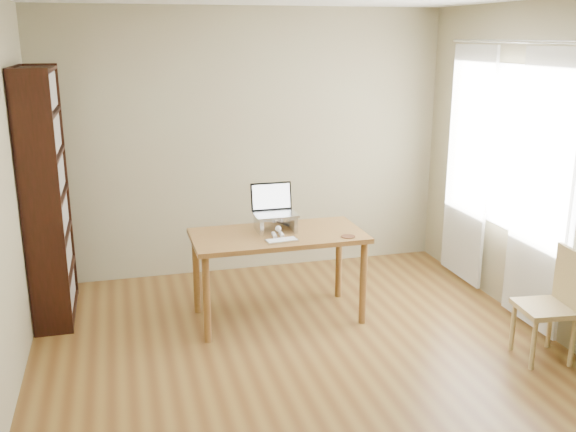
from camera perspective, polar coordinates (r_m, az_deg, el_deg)
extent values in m
cube|color=brown|center=(4.73, 2.27, -13.85)|extent=(4.00, 4.50, 0.02)
cube|color=gray|center=(6.39, -3.64, 6.47)|extent=(4.00, 0.02, 2.60)
cube|color=gray|center=(2.31, 19.80, -11.49)|extent=(4.00, 0.02, 2.60)
cube|color=gray|center=(5.20, 24.16, 2.98)|extent=(0.02, 4.50, 2.60)
cube|color=white|center=(5.79, 19.12, 5.68)|extent=(0.01, 1.80, 1.40)
cube|color=black|center=(5.24, -21.11, 0.57)|extent=(0.30, 0.04, 2.10)
cube|color=black|center=(6.07, -20.35, 2.62)|extent=(0.30, 0.04, 2.10)
cube|color=black|center=(5.67, -22.11, 1.57)|extent=(0.02, 0.90, 2.10)
cube|color=black|center=(5.96, -19.76, -7.88)|extent=(0.30, 0.84, 0.02)
cube|color=black|center=(5.90, -19.62, -6.34)|extent=(0.20, 0.78, 0.28)
cube|color=black|center=(5.84, -20.06, -4.81)|extent=(0.30, 0.84, 0.03)
cube|color=black|center=(5.78, -19.92, -3.21)|extent=(0.20, 0.78, 0.28)
cube|color=black|center=(5.74, -20.38, -1.62)|extent=(0.30, 0.84, 0.02)
cube|color=black|center=(5.69, -20.24, 0.03)|extent=(0.20, 0.78, 0.28)
cube|color=black|center=(5.65, -20.70, 1.67)|extent=(0.30, 0.84, 0.02)
cube|color=black|center=(5.61, -20.56, 3.38)|extent=(0.20, 0.78, 0.28)
cube|color=black|center=(5.58, -21.04, 5.06)|extent=(0.30, 0.84, 0.02)
cube|color=black|center=(5.56, -20.90, 6.80)|extent=(0.20, 0.78, 0.28)
cube|color=black|center=(5.54, -21.38, 8.51)|extent=(0.30, 0.84, 0.02)
cube|color=black|center=(5.52, -21.24, 10.28)|extent=(0.20, 0.78, 0.28)
cube|color=black|center=(5.51, -21.74, 12.01)|extent=(0.30, 0.84, 0.03)
cube|color=white|center=(5.36, 21.58, 1.98)|extent=(0.03, 0.70, 2.20)
cube|color=white|center=(6.26, 15.68, 4.33)|extent=(0.03, 0.70, 2.20)
cylinder|color=silver|center=(5.68, 19.41, 14.43)|extent=(0.03, 1.90, 0.03)
cube|color=brown|center=(5.30, -0.90, -1.77)|extent=(1.43, 0.72, 0.04)
cylinder|color=brown|center=(5.59, -8.13, -5.06)|extent=(0.06, 0.06, 0.71)
cylinder|color=brown|center=(5.87, 4.58, -3.93)|extent=(0.06, 0.06, 0.71)
cylinder|color=brown|center=(5.05, -7.29, -7.37)|extent=(0.06, 0.06, 0.71)
cylinder|color=brown|center=(5.35, 6.70, -5.96)|extent=(0.06, 0.06, 0.71)
cube|color=silver|center=(5.32, -2.63, -0.82)|extent=(0.03, 0.25, 0.12)
cube|color=silver|center=(5.39, 0.38, -0.59)|extent=(0.03, 0.25, 0.12)
cube|color=silver|center=(5.33, -1.12, -0.02)|extent=(0.32, 0.25, 0.01)
cube|color=silver|center=(5.33, -1.12, 0.12)|extent=(0.35, 0.25, 0.02)
cube|color=black|center=(5.43, -1.49, 1.77)|extent=(0.35, 0.05, 0.23)
cube|color=white|center=(5.43, -1.47, 1.76)|extent=(0.32, 0.04, 0.20)
cube|color=silver|center=(5.08, -0.57, -2.21)|extent=(0.27, 0.14, 0.02)
cube|color=white|center=(5.08, -0.57, -2.11)|extent=(0.25, 0.11, 0.00)
cylinder|color=#50311B|center=(5.23, 5.37, -1.82)|extent=(0.11, 0.11, 0.01)
ellipsoid|color=#453C36|center=(5.37, -1.30, -0.50)|extent=(0.19, 0.42, 0.14)
ellipsoid|color=#453C36|center=(5.48, -1.57, -0.25)|extent=(0.17, 0.18, 0.13)
ellipsoid|color=#453C36|center=(5.19, -0.80, -0.83)|extent=(0.11, 0.11, 0.10)
ellipsoid|color=white|center=(5.24, -0.90, -1.12)|extent=(0.10, 0.10, 0.09)
sphere|color=white|center=(5.16, -0.70, -1.11)|extent=(0.05, 0.05, 0.05)
cone|color=#453C36|center=(5.18, -1.11, -0.33)|extent=(0.04, 0.04, 0.05)
cone|color=#453C36|center=(5.19, -0.51, -0.29)|extent=(0.04, 0.04, 0.05)
cylinder|color=white|center=(5.20, -1.09, -1.70)|extent=(0.03, 0.10, 0.03)
cylinder|color=white|center=(5.21, -0.45, -1.65)|extent=(0.03, 0.10, 0.03)
cylinder|color=#453C36|center=(5.53, -0.71, -0.57)|extent=(0.15, 0.23, 0.03)
cube|color=tan|center=(5.10, 21.88, -7.63)|extent=(0.41, 0.41, 0.04)
cylinder|color=tan|center=(4.98, 21.26, -10.63)|extent=(0.04, 0.04, 0.40)
cylinder|color=tan|center=(5.16, 24.02, -10.03)|extent=(0.04, 0.04, 0.40)
cylinder|color=tan|center=(5.20, 19.30, -9.29)|extent=(0.04, 0.04, 0.40)
cylinder|color=tan|center=(5.37, 22.01, -8.77)|extent=(0.04, 0.04, 0.40)
cube|color=tan|center=(5.12, 23.65, -5.05)|extent=(0.07, 0.36, 0.44)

